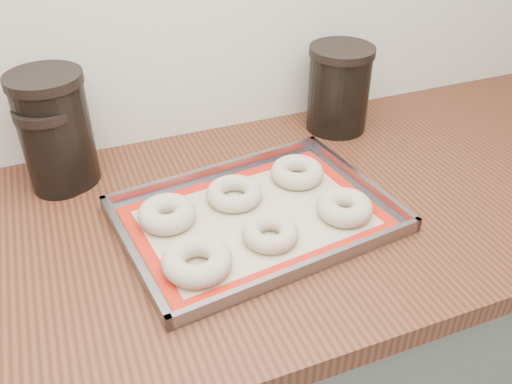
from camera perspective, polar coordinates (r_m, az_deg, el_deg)
name	(u,v)px	position (r m, az deg, el deg)	size (l,w,h in m)	color
cabinet	(227,383)	(1.30, -3.05, -19.43)	(3.00, 0.65, 0.86)	slate
countertop	(220,228)	(0.97, -3.86, -3.77)	(3.06, 0.68, 0.04)	#5C2F1B
baking_tray	(256,217)	(0.95, 0.00, -2.62)	(0.50, 0.39, 0.03)	gray
baking_mat	(256,218)	(0.95, 0.00, -2.72)	(0.45, 0.34, 0.00)	#C6B793
bagel_front_left	(197,261)	(0.84, -6.23, -7.21)	(0.11, 0.11, 0.04)	beige
bagel_front_mid	(270,233)	(0.90, 1.52, -4.33)	(0.09, 0.09, 0.03)	beige
bagel_front_right	(345,207)	(0.96, 9.32, -1.61)	(0.10, 0.10, 0.04)	beige
bagel_back_left	(167,214)	(0.94, -9.36, -2.28)	(0.10, 0.10, 0.04)	beige
bagel_back_mid	(234,193)	(0.99, -2.32, -0.15)	(0.10, 0.10, 0.03)	beige
bagel_back_right	(297,172)	(1.05, 4.34, 2.11)	(0.10, 0.10, 0.03)	beige
canister_left	(55,130)	(1.07, -20.37, 6.18)	(0.14, 0.14, 0.22)	black
canister_mid	(53,148)	(1.07, -20.59, 4.37)	(0.11, 0.11, 0.17)	black
canister_right	(339,88)	(1.22, 8.70, 10.73)	(0.14, 0.14, 0.19)	black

